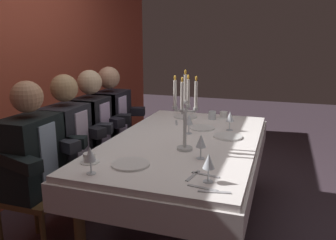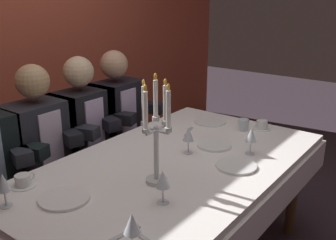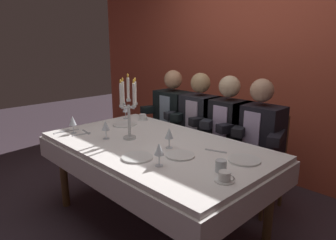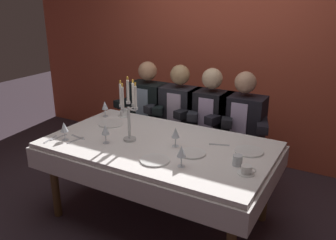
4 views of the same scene
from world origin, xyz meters
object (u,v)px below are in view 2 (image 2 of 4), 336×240
dinner_plate_0 (210,121)px  wine_glass_1 (132,225)px  water_tumbler_0 (243,125)px  dinner_plate_3 (214,145)px  wine_glass_2 (3,183)px  seated_diner_3 (116,115)px  wine_glass_0 (163,180)px  dinner_plate_1 (236,166)px  wine_glass_4 (188,135)px  coffee_cup_1 (23,181)px  seated_diner_2 (82,127)px  wine_glass_3 (251,136)px  dining_table (173,181)px  candelabra (156,133)px  coffee_cup_0 (262,125)px  dinner_plate_2 (64,198)px  seated_diner_1 (39,142)px

dinner_plate_0 → wine_glass_1: bearing=-159.6°
water_tumbler_0 → dinner_plate_3: bearing=178.4°
wine_glass_2 → seated_diner_3: 1.41m
wine_glass_0 → water_tumbler_0: size_ratio=2.07×
dinner_plate_1 → wine_glass_4: bearing=89.6°
coffee_cup_1 → seated_diner_2: bearing=30.4°
wine_glass_3 → water_tumbler_0: 0.42m
dining_table → dinner_plate_0: (0.73, 0.20, 0.13)m
dinner_plate_0 → seated_diner_2: size_ratio=0.19×
dinner_plate_1 → coffee_cup_1: size_ratio=1.72×
dinner_plate_0 → wine_glass_0: size_ratio=1.41×
wine_glass_2 → wine_glass_4: size_ratio=1.00×
wine_glass_1 → seated_diner_2: bearing=55.9°
wine_glass_2 → candelabra: bearing=-33.9°
wine_glass_0 → coffee_cup_0: wine_glass_0 is taller
candelabra → coffee_cup_0: bearing=-5.1°
dining_table → dinner_plate_1: 0.37m
coffee_cup_0 → wine_glass_0: bearing=-177.4°
wine_glass_1 → seated_diner_3: size_ratio=0.13×
dinner_plate_2 → dinner_plate_3: same height
wine_glass_2 → seated_diner_2: size_ratio=0.13×
wine_glass_1 → water_tumbler_0: size_ratio=2.07×
dinner_plate_1 → candelabra: bearing=149.3°
dinner_plate_3 → coffee_cup_1: size_ratio=1.64×
coffee_cup_1 → wine_glass_2: bearing=-146.4°
dinner_plate_0 → coffee_cup_0: coffee_cup_0 is taller
dinner_plate_3 → dinner_plate_2: bearing=167.1°
dinner_plate_0 → wine_glass_4: size_ratio=1.41×
wine_glass_4 → coffee_cup_1: 0.94m
dining_table → wine_glass_2: (-0.83, 0.32, 0.23)m
coffee_cup_0 → water_tumbler_0: bearing=136.2°
wine_glass_2 → seated_diner_3: seated_diner_3 is taller
dining_table → dinner_plate_2: dinner_plate_2 is taller
dinner_plate_2 → wine_glass_0: size_ratio=1.46×
water_tumbler_0 → coffee_cup_0: water_tumbler_0 is taller
dining_table → dinner_plate_0: bearing=15.1°
dinner_plate_1 → wine_glass_3: 0.24m
wine_glass_0 → wine_glass_4: same height
wine_glass_3 → seated_diner_3: 1.19m
wine_glass_3 → seated_diner_1: 1.34m
candelabra → seated_diner_1: 1.00m
dinner_plate_1 → wine_glass_4: wine_glass_4 is taller
dinner_plate_3 → wine_glass_2: 1.25m
dinner_plate_1 → dinner_plate_2: size_ratio=0.95×
wine_glass_4 → seated_diner_2: (-0.06, 0.88, -0.12)m
wine_glass_2 → seated_diner_3: size_ratio=0.13×
dinner_plate_0 → wine_glass_3: 0.61m
dinner_plate_2 → wine_glass_2: wine_glass_2 is taller
wine_glass_3 → seated_diner_1: size_ratio=0.13×
coffee_cup_1 → seated_diner_1: size_ratio=0.11×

